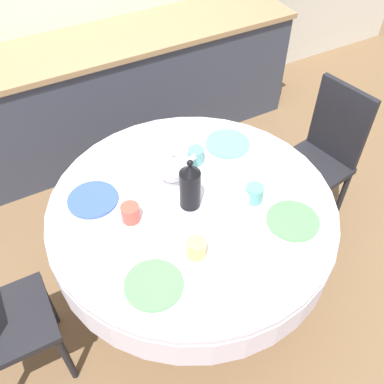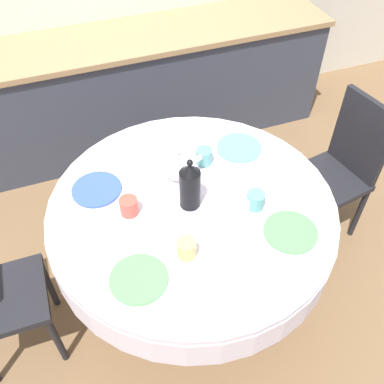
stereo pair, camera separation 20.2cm
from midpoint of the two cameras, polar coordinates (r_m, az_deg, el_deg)
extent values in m
plane|color=brown|center=(2.71, -2.19, -12.72)|extent=(12.00, 12.00, 0.00)
cube|color=#383D4C|center=(3.46, -14.64, 11.51)|extent=(3.20, 0.60, 0.85)
cube|color=#A37F56|center=(3.24, -16.17, 18.00)|extent=(3.24, 0.64, 0.04)
cylinder|color=brown|center=(2.69, -2.20, -12.50)|extent=(0.44, 0.44, 0.04)
cylinder|color=brown|center=(2.45, -2.39, -9.08)|extent=(0.11, 0.11, 0.52)
cylinder|color=silver|center=(2.17, -2.67, -3.79)|extent=(1.42, 1.42, 0.18)
cylinder|color=silver|center=(2.09, -2.76, -1.94)|extent=(1.41, 1.41, 0.03)
cube|color=black|center=(2.82, 13.67, 3.07)|extent=(0.46, 0.46, 0.04)
cube|color=black|center=(2.77, 17.17, 8.74)|extent=(0.10, 0.38, 0.50)
cylinder|color=black|center=(2.81, 13.10, -3.89)|extent=(0.04, 0.04, 0.43)
cylinder|color=black|center=(2.95, 8.12, 0.19)|extent=(0.04, 0.04, 0.43)
cylinder|color=black|center=(3.02, 17.57, -0.62)|extent=(0.04, 0.04, 0.43)
cylinder|color=black|center=(3.16, 12.72, 3.05)|extent=(0.04, 0.04, 0.43)
cube|color=black|center=(2.30, -25.70, -15.60)|extent=(0.40, 0.40, 0.04)
cylinder|color=black|center=(2.57, -20.87, -13.70)|extent=(0.04, 0.04, 0.43)
cylinder|color=black|center=(2.39, -18.84, -20.43)|extent=(0.04, 0.04, 0.43)
cylinder|color=#5BA85B|center=(1.82, -8.38, -12.33)|extent=(0.25, 0.25, 0.01)
cylinder|color=#DBB766|center=(1.86, -2.53, -7.70)|extent=(0.09, 0.09, 0.09)
cylinder|color=#5BA85B|center=(2.03, 10.55, -3.92)|extent=(0.25, 0.25, 0.01)
cylinder|color=#5BA39E|center=(2.08, 5.57, -0.36)|extent=(0.09, 0.09, 0.09)
cylinder|color=#3856AD|center=(2.17, -15.70, -1.11)|extent=(0.25, 0.25, 0.01)
cylinder|color=#CC4C3D|center=(2.02, -11.06, -2.94)|extent=(0.09, 0.09, 0.09)
cylinder|color=#60BCB7|center=(2.40, 2.35, 6.34)|extent=(0.25, 0.25, 0.01)
cylinder|color=#5BA39E|center=(2.27, -2.06, 4.76)|extent=(0.09, 0.09, 0.09)
cylinder|color=black|center=(2.00, -3.10, 0.16)|extent=(0.10, 0.10, 0.21)
cone|color=black|center=(1.91, -3.25, 2.81)|extent=(0.09, 0.09, 0.05)
sphere|color=black|center=(1.89, -3.30, 3.67)|extent=(0.03, 0.03, 0.03)
cylinder|color=white|center=(2.20, -5.19, 1.56)|extent=(0.08, 0.08, 0.01)
sphere|color=white|center=(2.14, -5.33, 3.13)|extent=(0.15, 0.15, 0.15)
cylinder|color=white|center=(2.16, -3.18, 4.08)|extent=(0.09, 0.03, 0.05)
sphere|color=white|center=(2.08, -5.50, 5.01)|extent=(0.03, 0.03, 0.03)
cylinder|color=silver|center=(2.12, 3.77, 0.67)|extent=(0.21, 0.21, 0.07)
camera|label=1|loc=(0.10, -92.87, -2.99)|focal=40.00mm
camera|label=2|loc=(0.10, 87.13, 2.99)|focal=40.00mm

